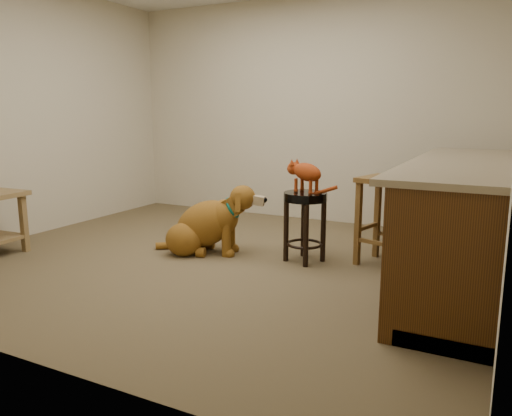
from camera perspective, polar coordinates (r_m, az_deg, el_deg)
The scene contains 7 objects.
floor at distance 4.45m, azimuth -4.47°, elevation -5.98°, with size 4.50×4.00×0.01m, color brown.
room_shell at distance 4.27m, azimuth -4.82°, elevation 16.08°, with size 4.54×4.04×2.62m.
cabinet_run at distance 4.02m, azimuth 22.29°, elevation -2.14°, with size 0.70×2.56×0.94m.
padded_stool at distance 4.33m, azimuth 5.62°, elevation -0.54°, with size 0.40×0.40×0.61m.
wood_stool at distance 4.37m, azimuth 14.53°, elevation -1.29°, with size 0.50×0.50×0.75m.
golden_retriever at distance 4.63m, azimuth -5.72°, elevation -2.01°, with size 1.06×0.62×0.69m.
tabby_kitten at distance 4.28m, azimuth 5.60°, elevation 4.02°, with size 0.49×0.24×0.31m.
Camera 1 is at (2.23, -3.62, 1.30)m, focal length 35.00 mm.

